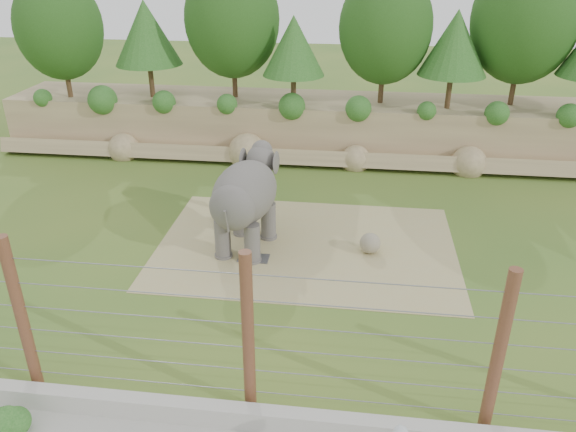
# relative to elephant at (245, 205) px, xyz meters

# --- Properties ---
(ground) EXTENTS (90.00, 90.00, 0.00)m
(ground) POSITION_rel_elephant_xyz_m (1.49, -2.68, -1.57)
(ground) COLOR #3B6526
(ground) RESTS_ON ground
(back_embankment) EXTENTS (30.00, 5.52, 8.77)m
(back_embankment) POSITION_rel_elephant_xyz_m (2.08, 9.99, 2.40)
(back_embankment) COLOR #8B7554
(back_embankment) RESTS_ON ground
(dirt_patch) EXTENTS (10.00, 7.00, 0.02)m
(dirt_patch) POSITION_rel_elephant_xyz_m (1.99, 0.32, -1.56)
(dirt_patch) COLOR tan
(dirt_patch) RESTS_ON ground
(drain_grate) EXTENTS (1.00, 0.60, 0.03)m
(drain_grate) POSITION_rel_elephant_xyz_m (0.37, -0.75, -1.53)
(drain_grate) COLOR #262628
(drain_grate) RESTS_ON dirt_patch
(elephant) EXTENTS (2.25, 4.08, 3.13)m
(elephant) POSITION_rel_elephant_xyz_m (0.00, 0.00, 0.00)
(elephant) COLOR #55504D
(elephant) RESTS_ON ground
(stone_ball) EXTENTS (0.69, 0.69, 0.69)m
(stone_ball) POSITION_rel_elephant_xyz_m (4.13, 0.13, -1.20)
(stone_ball) COLOR gray
(stone_ball) RESTS_ON dirt_patch
(retaining_wall) EXTENTS (26.00, 0.35, 0.50)m
(retaining_wall) POSITION_rel_elephant_xyz_m (1.49, -7.68, -1.32)
(retaining_wall) COLOR #B6B2A9
(retaining_wall) RESTS_ON ground
(barrier_fence) EXTENTS (20.26, 0.26, 4.00)m
(barrier_fence) POSITION_rel_elephant_xyz_m (1.49, -7.18, 0.43)
(barrier_fence) COLOR #54271C
(barrier_fence) RESTS_ON ground
(walkway_shrub) EXTENTS (0.71, 0.71, 0.71)m
(walkway_shrub) POSITION_rel_elephant_xyz_m (-3.39, -8.48, -1.20)
(walkway_shrub) COLOR #205C1A
(walkway_shrub) RESTS_ON walkway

